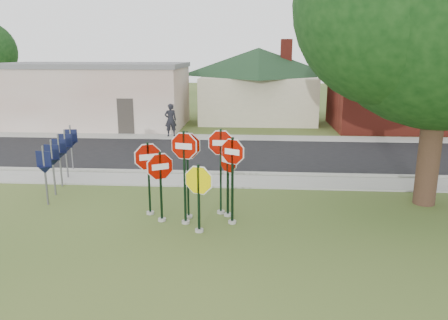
# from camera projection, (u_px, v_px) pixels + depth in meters

# --- Properties ---
(ground) EXTENTS (120.00, 120.00, 0.00)m
(ground) POSITION_uv_depth(u_px,v_px,m) (185.00, 241.00, 11.75)
(ground) COLOR #37501E
(ground) RESTS_ON ground
(sidewalk_near) EXTENTS (60.00, 1.60, 0.06)m
(sidewalk_near) POSITION_uv_depth(u_px,v_px,m) (207.00, 181.00, 17.06)
(sidewalk_near) COLOR gray
(sidewalk_near) RESTS_ON ground
(road) EXTENTS (60.00, 7.00, 0.04)m
(road) POSITION_uv_depth(u_px,v_px,m) (217.00, 155.00, 21.42)
(road) COLOR black
(road) RESTS_ON ground
(sidewalk_far) EXTENTS (60.00, 1.60, 0.06)m
(sidewalk_far) POSITION_uv_depth(u_px,v_px,m) (224.00, 138.00, 25.58)
(sidewalk_far) COLOR gray
(sidewalk_far) RESTS_ON ground
(curb) EXTENTS (60.00, 0.20, 0.14)m
(curb) POSITION_uv_depth(u_px,v_px,m) (210.00, 173.00, 18.02)
(curb) COLOR gray
(curb) RESTS_ON ground
(stop_sign_center) EXTENTS (1.06, 0.26, 2.89)m
(stop_sign_center) POSITION_uv_depth(u_px,v_px,m) (184.00, 164.00, 12.50)
(stop_sign_center) COLOR gray
(stop_sign_center) RESTS_ON ground
(stop_sign_yellow) EXTENTS (1.08, 0.33, 2.08)m
(stop_sign_yellow) POSITION_uv_depth(u_px,v_px,m) (199.00, 190.00, 12.03)
(stop_sign_yellow) COLOR gray
(stop_sign_yellow) RESTS_ON ground
(stop_sign_left) EXTENTS (0.96, 0.57, 2.24)m
(stop_sign_left) POSITION_uv_depth(u_px,v_px,m) (160.00, 178.00, 12.79)
(stop_sign_left) COLOR gray
(stop_sign_left) RESTS_ON ground
(stop_sign_right) EXTENTS (0.92, 0.50, 2.70)m
(stop_sign_right) POSITION_uv_depth(u_px,v_px,m) (232.00, 169.00, 12.53)
(stop_sign_right) COLOR gray
(stop_sign_right) RESTS_ON ground
(stop_sign_back_right) EXTENTS (1.07, 0.24, 2.80)m
(stop_sign_back_right) POSITION_uv_depth(u_px,v_px,m) (221.00, 159.00, 13.31)
(stop_sign_back_right) COLOR gray
(stop_sign_back_right) RESTS_ON ground
(stop_sign_back_left) EXTENTS (1.06, 0.33, 2.79)m
(stop_sign_back_left) POSITION_uv_depth(u_px,v_px,m) (187.00, 162.00, 12.95)
(stop_sign_back_left) COLOR gray
(stop_sign_back_left) RESTS_ON ground
(stop_sign_far_right) EXTENTS (0.76, 0.78, 2.32)m
(stop_sign_far_right) POSITION_uv_depth(u_px,v_px,m) (228.00, 172.00, 13.18)
(stop_sign_far_right) COLOR gray
(stop_sign_far_right) RESTS_ON ground
(stop_sign_far_left) EXTENTS (1.04, 0.51, 2.41)m
(stop_sign_far_left) POSITION_uv_depth(u_px,v_px,m) (148.00, 168.00, 13.31)
(stop_sign_far_left) COLOR gray
(stop_sign_far_left) RESTS_ON ground
(route_sign_row) EXTENTS (1.43, 4.63, 2.00)m
(route_sign_row) POSITION_uv_depth(u_px,v_px,m) (60.00, 155.00, 16.17)
(route_sign_row) COLOR #59595E
(route_sign_row) RESTS_ON ground
(building_stucco) EXTENTS (12.20, 6.20, 4.20)m
(building_stucco) POSITION_uv_depth(u_px,v_px,m) (94.00, 94.00, 29.26)
(building_stucco) COLOR silver
(building_stucco) RESTS_ON ground
(building_house) EXTENTS (11.60, 11.60, 6.20)m
(building_house) POSITION_uv_depth(u_px,v_px,m) (258.00, 69.00, 32.01)
(building_house) COLOR beige
(building_house) RESTS_ON ground
(building_brick) EXTENTS (10.20, 6.20, 4.75)m
(building_brick) POSITION_uv_depth(u_px,v_px,m) (413.00, 92.00, 28.24)
(building_brick) COLOR maroon
(building_brick) RESTS_ON ground
(pedestrian) EXTENTS (0.82, 0.67, 1.93)m
(pedestrian) POSITION_uv_depth(u_px,v_px,m) (171.00, 120.00, 25.64)
(pedestrian) COLOR black
(pedestrian) RESTS_ON sidewalk_far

